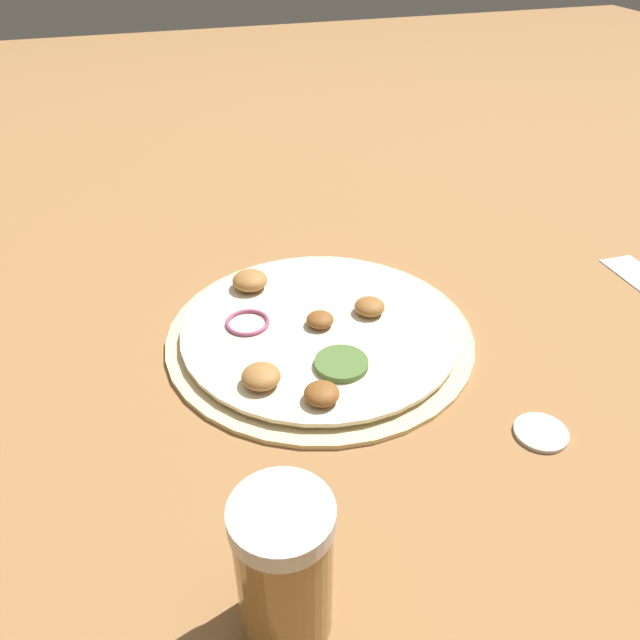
# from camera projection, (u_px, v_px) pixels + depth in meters

# --- Properties ---
(ground_plane) EXTENTS (3.00, 3.00, 0.00)m
(ground_plane) POSITION_uv_depth(u_px,v_px,m) (320.00, 337.00, 0.59)
(ground_plane) COLOR olive
(pizza) EXTENTS (0.29, 0.29, 0.03)m
(pizza) POSITION_uv_depth(u_px,v_px,m) (318.00, 331.00, 0.59)
(pizza) COLOR beige
(pizza) RESTS_ON ground_plane
(spice_jar) EXTENTS (0.06, 0.06, 0.10)m
(spice_jar) POSITION_uv_depth(u_px,v_px,m) (284.00, 569.00, 0.34)
(spice_jar) COLOR olive
(spice_jar) RESTS_ON ground_plane
(loose_cap) EXTENTS (0.04, 0.04, 0.01)m
(loose_cap) POSITION_uv_depth(u_px,v_px,m) (541.00, 431.00, 0.49)
(loose_cap) COLOR beige
(loose_cap) RESTS_ON ground_plane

